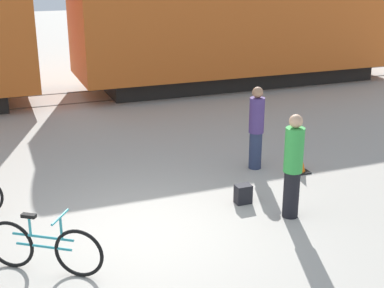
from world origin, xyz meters
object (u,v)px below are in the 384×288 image
at_px(backpack, 243,194).
at_px(bicycle_teal, 44,247).
at_px(person_in_green, 293,166).
at_px(traffic_cone, 298,160).
at_px(person_in_purple, 256,128).

bearing_deg(backpack, bicycle_teal, -163.98).
bearing_deg(person_in_green, backpack, -118.99).
bearing_deg(person_in_green, traffic_cone, 171.70).
relative_size(bicycle_teal, traffic_cone, 2.64).
xyz_separation_m(person_in_green, traffic_cone, (1.18, 1.67, -0.65)).
bearing_deg(person_in_purple, person_in_green, -165.48).
xyz_separation_m(backpack, traffic_cone, (1.68, 0.92, 0.08)).
distance_m(person_in_green, person_in_purple, 2.22).
bearing_deg(person_in_green, person_in_purple, -165.12).
height_order(person_in_purple, backpack, person_in_purple).
relative_size(bicycle_teal, backpack, 4.27).
distance_m(bicycle_teal, person_in_purple, 5.11).
bearing_deg(person_in_green, bicycle_teal, -59.31).
xyz_separation_m(person_in_green, person_in_purple, (0.47, 2.17, -0.03)).
height_order(person_in_green, traffic_cone, person_in_green).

